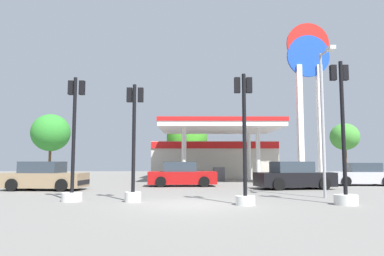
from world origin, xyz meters
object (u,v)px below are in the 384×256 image
(car_3, at_px, (361,175))
(tree_1, at_px, (187,138))
(traffic_signal_3, at_px, (245,156))
(corner_streetlamp, at_px, (324,108))
(traffic_signal_1, at_px, (134,156))
(tree_0, at_px, (51,133))
(tree_2, at_px, (345,137))
(car_1, at_px, (182,175))
(station_pole_sign, at_px, (309,82))
(car_2, at_px, (45,177))
(traffic_signal_2, at_px, (344,161))
(car_0, at_px, (294,177))
(traffic_signal_0, at_px, (73,161))

(car_3, bearing_deg, tree_1, 123.48)
(traffic_signal_3, relative_size, corner_streetlamp, 0.75)
(traffic_signal_1, height_order, traffic_signal_3, traffic_signal_3)
(tree_0, height_order, corner_streetlamp, tree_0)
(tree_0, distance_m, tree_2, 32.93)
(car_1, height_order, tree_2, tree_2)
(station_pole_sign, relative_size, car_2, 2.88)
(station_pole_sign, bearing_deg, traffic_signal_3, -116.75)
(station_pole_sign, xyz_separation_m, traffic_signal_3, (-7.60, -15.08, -6.19))
(car_3, distance_m, corner_streetlamp, 10.28)
(station_pole_sign, bearing_deg, tree_0, 155.14)
(corner_streetlamp, bearing_deg, traffic_signal_1, -171.20)
(car_1, distance_m, tree_1, 18.35)
(tree_2, bearing_deg, car_2, -141.46)
(traffic_signal_1, bearing_deg, car_2, 135.18)
(tree_1, distance_m, tree_2, 17.78)
(tree_0, bearing_deg, car_2, -69.23)
(car_1, xyz_separation_m, car_2, (-7.38, -3.05, 0.01))
(traffic_signal_3, bearing_deg, car_2, 145.80)
(traffic_signal_2, height_order, tree_2, tree_2)
(traffic_signal_3, bearing_deg, station_pole_sign, 63.25)
(station_pole_sign, xyz_separation_m, car_3, (1.59, -4.66, -7.27))
(tree_1, height_order, tree_2, tree_1)
(tree_0, height_order, tree_2, tree_0)
(car_3, bearing_deg, traffic_signal_2, -118.31)
(car_3, xyz_separation_m, tree_2, (6.30, 16.46, 3.65))
(car_2, bearing_deg, car_0, 2.96)
(station_pole_sign, height_order, tree_2, station_pole_sign)
(car_3, distance_m, traffic_signal_2, 11.85)
(station_pole_sign, distance_m, car_0, 11.17)
(car_3, distance_m, traffic_signal_0, 18.25)
(car_0, xyz_separation_m, car_2, (-13.78, -0.71, 0.00))
(car_3, bearing_deg, tree_0, 148.58)
(traffic_signal_2, bearing_deg, car_1, 121.93)
(station_pole_sign, bearing_deg, traffic_signal_1, -129.92)
(station_pole_sign, bearing_deg, traffic_signal_2, -104.90)
(traffic_signal_0, bearing_deg, tree_0, 113.15)
(car_3, bearing_deg, car_0, -150.23)
(station_pole_sign, bearing_deg, tree_1, 127.92)
(car_2, bearing_deg, tree_0, 110.77)
(car_1, bearing_deg, corner_streetlamp, -50.04)
(traffic_signal_1, bearing_deg, station_pole_sign, 50.08)
(tree_1, bearing_deg, car_1, -90.65)
(traffic_signal_3, xyz_separation_m, tree_2, (15.49, 26.88, 2.56))
(traffic_signal_3, height_order, tree_2, tree_2)
(traffic_signal_0, bearing_deg, car_2, 121.15)
(traffic_signal_3, distance_m, tree_2, 31.13)
(traffic_signal_2, xyz_separation_m, corner_streetlamp, (0.21, 2.24, 2.26))
(car_1, xyz_separation_m, traffic_signal_1, (-1.68, -8.72, 1.05))
(car_1, bearing_deg, car_3, 3.29)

